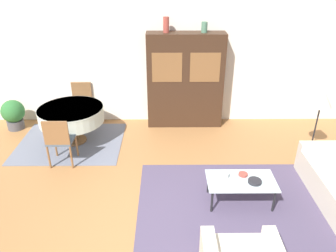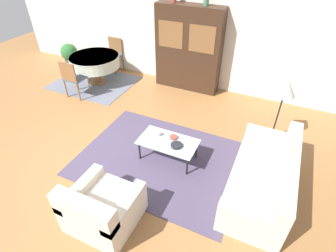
{
  "view_description": "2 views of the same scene",
  "coord_description": "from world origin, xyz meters",
  "px_view_note": "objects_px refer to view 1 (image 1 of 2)",
  "views": [
    {
      "loc": [
        0.16,
        -3.4,
        3.42
      ],
      "look_at": [
        0.2,
        1.4,
        0.95
      ],
      "focal_mm": 35.0,
      "sensor_mm": 36.0,
      "label": 1
    },
    {
      "loc": [
        2.8,
        -2.57,
        3.41
      ],
      "look_at": [
        1.31,
        0.64,
        0.75
      ],
      "focal_mm": 28.0,
      "sensor_mm": 36.0,
      "label": 2
    }
  ],
  "objects_px": {
    "floor_lamp": "(322,101)",
    "potted_plant": "(13,114)",
    "cup": "(226,175)",
    "vase_tall": "(166,25)",
    "bowl": "(255,181)",
    "bowl_small": "(243,174)",
    "dining_chair_near": "(59,139)",
    "display_cabinet": "(185,81)",
    "coffee_table": "(241,182)",
    "dining_chair_far": "(81,101)",
    "vase_short": "(204,27)",
    "dining_table": "(71,115)"
  },
  "relations": [
    {
      "from": "dining_table",
      "to": "dining_chair_far",
      "type": "relative_size",
      "value": 1.38
    },
    {
      "from": "dining_table",
      "to": "display_cabinet",
      "type": "bearing_deg",
      "value": 19.16
    },
    {
      "from": "dining_chair_far",
      "to": "floor_lamp",
      "type": "bearing_deg",
      "value": 163.08
    },
    {
      "from": "dining_table",
      "to": "bowl_small",
      "type": "distance_m",
      "value": 3.59
    },
    {
      "from": "coffee_table",
      "to": "dining_chair_far",
      "type": "bearing_deg",
      "value": 137.42
    },
    {
      "from": "coffee_table",
      "to": "bowl_small",
      "type": "bearing_deg",
      "value": 67.61
    },
    {
      "from": "dining_chair_far",
      "to": "bowl_small",
      "type": "bearing_deg",
      "value": 139.22
    },
    {
      "from": "vase_tall",
      "to": "dining_table",
      "type": "bearing_deg",
      "value": -157.1
    },
    {
      "from": "floor_lamp",
      "to": "vase_short",
      "type": "relative_size",
      "value": 6.5
    },
    {
      "from": "dining_chair_near",
      "to": "bowl_small",
      "type": "height_order",
      "value": "dining_chair_near"
    },
    {
      "from": "floor_lamp",
      "to": "potted_plant",
      "type": "height_order",
      "value": "floor_lamp"
    },
    {
      "from": "floor_lamp",
      "to": "bowl",
      "type": "distance_m",
      "value": 2.16
    },
    {
      "from": "dining_chair_near",
      "to": "vase_tall",
      "type": "relative_size",
      "value": 3.05
    },
    {
      "from": "vase_tall",
      "to": "display_cabinet",
      "type": "bearing_deg",
      "value": -0.13
    },
    {
      "from": "vase_short",
      "to": "potted_plant",
      "type": "distance_m",
      "value": 4.53
    },
    {
      "from": "bowl",
      "to": "vase_tall",
      "type": "distance_m",
      "value": 3.58
    },
    {
      "from": "display_cabinet",
      "to": "floor_lamp",
      "type": "relative_size",
      "value": 1.52
    },
    {
      "from": "dining_table",
      "to": "dining_chair_far",
      "type": "distance_m",
      "value": 0.87
    },
    {
      "from": "bowl_small",
      "to": "vase_short",
      "type": "bearing_deg",
      "value": 98.96
    },
    {
      "from": "bowl_small",
      "to": "coffee_table",
      "type": "bearing_deg",
      "value": -112.39
    },
    {
      "from": "cup",
      "to": "vase_tall",
      "type": "height_order",
      "value": "vase_tall"
    },
    {
      "from": "coffee_table",
      "to": "display_cabinet",
      "type": "bearing_deg",
      "value": 104.75
    },
    {
      "from": "floor_lamp",
      "to": "bowl_small",
      "type": "height_order",
      "value": "floor_lamp"
    },
    {
      "from": "display_cabinet",
      "to": "vase_tall",
      "type": "height_order",
      "value": "vase_tall"
    },
    {
      "from": "bowl",
      "to": "bowl_small",
      "type": "bearing_deg",
      "value": 126.37
    },
    {
      "from": "bowl",
      "to": "floor_lamp",
      "type": "bearing_deg",
      "value": 44.26
    },
    {
      "from": "floor_lamp",
      "to": "bowl",
      "type": "bearing_deg",
      "value": -135.74
    },
    {
      "from": "dining_chair_far",
      "to": "vase_short",
      "type": "xyz_separation_m",
      "value": [
        2.69,
        -0.06,
        1.63
      ]
    },
    {
      "from": "display_cabinet",
      "to": "bowl_small",
      "type": "distance_m",
      "value": 2.79
    },
    {
      "from": "cup",
      "to": "coffee_table",
      "type": "bearing_deg",
      "value": -16.75
    },
    {
      "from": "bowl_small",
      "to": "vase_short",
      "type": "relative_size",
      "value": 0.69
    },
    {
      "from": "dining_chair_far",
      "to": "potted_plant",
      "type": "height_order",
      "value": "dining_chair_far"
    },
    {
      "from": "dining_chair_far",
      "to": "cup",
      "type": "bearing_deg",
      "value": 135.89
    },
    {
      "from": "cup",
      "to": "bowl",
      "type": "relative_size",
      "value": 0.44
    },
    {
      "from": "display_cabinet",
      "to": "bowl",
      "type": "xyz_separation_m",
      "value": [
        0.91,
        -2.8,
        -0.6
      ]
    },
    {
      "from": "potted_plant",
      "to": "coffee_table",
      "type": "bearing_deg",
      "value": -29.26
    },
    {
      "from": "vase_short",
      "to": "dining_chair_far",
      "type": "bearing_deg",
      "value": 178.76
    },
    {
      "from": "floor_lamp",
      "to": "bowl",
      "type": "xyz_separation_m",
      "value": [
        -1.47,
        -1.43,
        -0.71
      ]
    },
    {
      "from": "bowl",
      "to": "display_cabinet",
      "type": "bearing_deg",
      "value": 108.01
    },
    {
      "from": "coffee_table",
      "to": "floor_lamp",
      "type": "bearing_deg",
      "value": 39.65
    },
    {
      "from": "floor_lamp",
      "to": "dining_chair_near",
      "type": "bearing_deg",
      "value": -176.3
    },
    {
      "from": "coffee_table",
      "to": "cup",
      "type": "distance_m",
      "value": 0.25
    },
    {
      "from": "cup",
      "to": "vase_short",
      "type": "height_order",
      "value": "vase_short"
    },
    {
      "from": "bowl_small",
      "to": "potted_plant",
      "type": "distance_m",
      "value": 5.15
    },
    {
      "from": "display_cabinet",
      "to": "vase_short",
      "type": "relative_size",
      "value": 9.9
    },
    {
      "from": "floor_lamp",
      "to": "vase_tall",
      "type": "height_order",
      "value": "vase_tall"
    },
    {
      "from": "dining_chair_far",
      "to": "bowl_small",
      "type": "height_order",
      "value": "dining_chair_far"
    },
    {
      "from": "floor_lamp",
      "to": "bowl",
      "type": "relative_size",
      "value": 6.64
    },
    {
      "from": "floor_lamp",
      "to": "potted_plant",
      "type": "relative_size",
      "value": 2.02
    },
    {
      "from": "coffee_table",
      "to": "bowl",
      "type": "relative_size",
      "value": 5.11
    }
  ]
}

